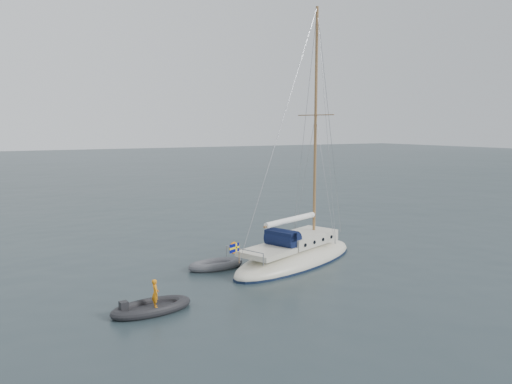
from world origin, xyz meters
TOP-DOWN VIEW (x-y plane):
  - ground at (0.00, 0.00)m, footprint 300.00×300.00m
  - sailboat at (1.11, -0.42)m, footprint 10.20×3.05m
  - dinghy at (-3.21, 0.74)m, footprint 3.07×1.39m
  - rib at (-8.11, -3.66)m, footprint 3.41×1.55m

SIDE VIEW (x-z plane):
  - ground at x=0.00m, z-range 0.00..0.00m
  - dinghy at x=-3.21m, z-range -0.03..0.41m
  - rib at x=-8.11m, z-range -0.46..0.88m
  - sailboat at x=1.11m, z-range -6.17..8.36m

